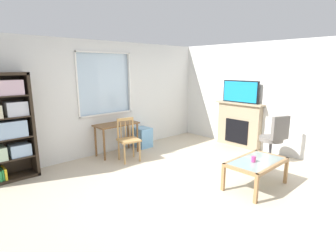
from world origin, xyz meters
TOP-DOWN VIEW (x-y plane):
  - ground at (0.00, 0.00)m, footprint 6.37×6.17m
  - wall_back_with_window at (0.01, 2.58)m, footprint 5.37×0.15m
  - wall_right at (2.74, 0.00)m, footprint 0.12×5.37m
  - bookshelf at (-2.15, 2.34)m, footprint 0.90×0.38m
  - desk_under_window at (0.02, 2.23)m, footprint 0.97×0.47m
  - wooden_chair at (-0.03, 1.72)m, footprint 0.49×0.48m
  - plastic_drawer_unit at (0.78, 2.28)m, footprint 0.35×0.40m
  - fireplace at (2.59, 0.71)m, footprint 0.26×1.23m
  - tv at (2.57, 0.71)m, footprint 0.06×0.95m
  - office_chair at (2.10, -0.44)m, footprint 0.58×0.62m
  - coffee_table at (0.76, -0.79)m, footprint 1.05×0.62m
  - sippy_cup at (0.67, -0.77)m, footprint 0.07×0.07m

SIDE VIEW (x-z plane):
  - ground at x=0.00m, z-range -0.02..0.00m
  - plastic_drawer_unit at x=0.78m, z-range 0.00..0.48m
  - coffee_table at x=0.76m, z-range 0.16..0.62m
  - wooden_chair at x=-0.03m, z-range 0.01..0.91m
  - sippy_cup at x=0.67m, z-range 0.46..0.55m
  - fireplace at x=2.59m, z-range 0.00..1.10m
  - office_chair at x=2.10m, z-range 0.05..1.05m
  - desk_under_window at x=0.02m, z-range 0.24..0.96m
  - bookshelf at x=-2.15m, z-range 0.06..1.92m
  - wall_back_with_window at x=0.01m, z-range -0.04..2.47m
  - wall_right at x=2.74m, z-range 0.00..2.51m
  - tv at x=2.57m, z-range 1.10..1.63m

